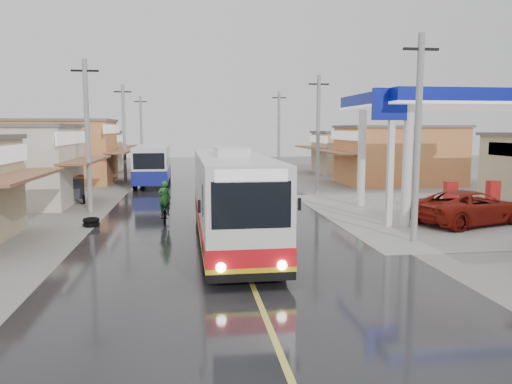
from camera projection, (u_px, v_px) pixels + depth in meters
ground at (237, 247)px, 18.75m from camera, size 120.00×120.00×0.00m
road at (216, 195)px, 33.49m from camera, size 12.00×90.00×0.02m
centre_line at (216, 195)px, 33.49m from camera, size 0.15×90.00×0.01m
shopfronts_left at (27, 193)px, 34.74m from camera, size 11.00×44.00×5.20m
shopfronts_right at (448, 197)px, 32.52m from camera, size 11.00×44.00×4.80m
utility_poles_left at (111, 195)px, 33.56m from camera, size 1.60×50.00×8.00m
utility_poles_right at (317, 193)px, 34.42m from camera, size 1.60×36.00×8.00m
coach_bus at (231, 198)px, 19.11m from camera, size 2.82×11.93×3.71m
second_bus at (153, 164)px, 39.31m from camera, size 2.62×9.30×3.08m
jeepney at (470, 207)px, 23.20m from camera, size 6.28×4.35×1.59m
cyclist at (165, 209)px, 23.53m from camera, size 0.70×1.89×2.02m
tricycle_near at (73, 187)px, 30.10m from camera, size 1.80×2.16×1.59m
tyre_stack at (91, 222)px, 22.73m from camera, size 0.76×0.76×0.39m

